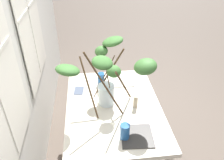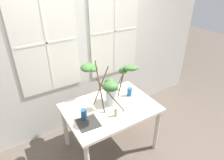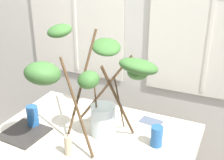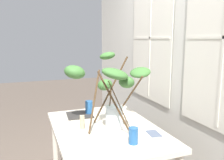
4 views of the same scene
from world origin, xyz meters
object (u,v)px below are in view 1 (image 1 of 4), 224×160
(drinking_glass_blue_right, at_px, (101,79))
(pillar_candle, at_px, (136,102))
(dining_table, at_px, (113,113))
(plate_square_left, at_px, (137,136))
(drinking_glass_blue_left, at_px, (125,132))
(vase_with_branches, at_px, (109,72))
(plate_square_right, at_px, (122,81))

(drinking_glass_blue_right, distance_m, pillar_candle, 0.51)
(dining_table, bearing_deg, drinking_glass_blue_right, 12.78)
(dining_table, bearing_deg, plate_square_left, -160.67)
(pillar_candle, bearing_deg, drinking_glass_blue_left, 156.53)
(drinking_glass_blue_right, height_order, pillar_candle, pillar_candle)
(vase_with_branches, bearing_deg, plate_square_left, -156.83)
(dining_table, relative_size, plate_square_right, 5.08)
(dining_table, height_order, drinking_glass_blue_left, drinking_glass_blue_left)
(drinking_glass_blue_right, relative_size, plate_square_right, 0.52)
(vase_with_branches, height_order, pillar_candle, vase_with_branches)
(vase_with_branches, distance_m, pillar_candle, 0.40)
(plate_square_left, xyz_separation_m, pillar_candle, (0.37, -0.06, 0.06))
(plate_square_left, bearing_deg, drinking_glass_blue_right, 16.19)
(plate_square_left, bearing_deg, pillar_candle, -9.26)
(vase_with_branches, height_order, plate_square_right, vase_with_branches)
(vase_with_branches, height_order, drinking_glass_blue_right, vase_with_branches)
(vase_with_branches, relative_size, plate_square_right, 3.65)
(drinking_glass_blue_right, bearing_deg, plate_square_right, -84.84)
(vase_with_branches, distance_m, drinking_glass_blue_left, 0.53)
(vase_with_branches, relative_size, drinking_glass_blue_left, 6.23)
(dining_table, relative_size, plate_square_left, 4.81)
(plate_square_right, bearing_deg, drinking_glass_blue_right, 95.16)
(drinking_glass_blue_right, xyz_separation_m, pillar_candle, (-0.43, -0.29, -0.00))
(drinking_glass_blue_left, height_order, plate_square_right, drinking_glass_blue_left)
(drinking_glass_blue_right, relative_size, pillar_candle, 0.95)
(dining_table, distance_m, vase_with_branches, 0.47)
(dining_table, bearing_deg, drinking_glass_blue_left, -174.39)
(dining_table, relative_size, pillar_candle, 9.27)
(plate_square_right, relative_size, pillar_candle, 1.83)
(dining_table, xyz_separation_m, vase_with_branches, (0.01, 0.04, 0.47))
(drinking_glass_blue_left, xyz_separation_m, pillar_candle, (0.37, -0.16, -0.01))
(vase_with_branches, xyz_separation_m, drinking_glass_blue_left, (-0.43, -0.08, -0.30))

